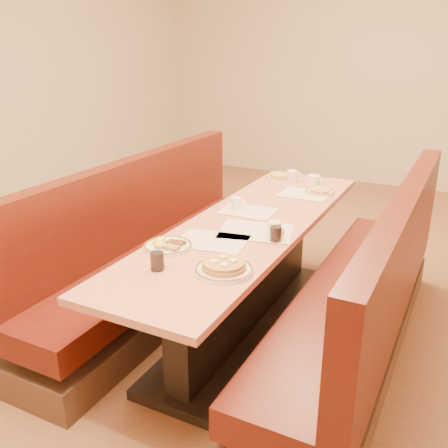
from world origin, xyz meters
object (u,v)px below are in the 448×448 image
at_px(coffee_mug_a, 275,229).
at_px(coffee_mug_d, 293,176).
at_px(coffee_mug_c, 314,182).
at_px(pancake_plate, 224,268).
at_px(coffee_mug_b, 237,203).
at_px(soda_tumbler_near, 157,261).
at_px(eggs_plate, 167,245).
at_px(soda_tumbler_mid, 276,234).
at_px(booth_left, 154,258).
at_px(diner_table, 248,277).
at_px(booth_right, 363,305).

bearing_deg(coffee_mug_a, coffee_mug_d, 122.56).
bearing_deg(coffee_mug_a, coffee_mug_c, 112.98).
xyz_separation_m(pancake_plate, coffee_mug_b, (-0.36, 0.89, 0.02)).
bearing_deg(coffee_mug_c, soda_tumbler_near, -79.26).
relative_size(coffee_mug_a, coffee_mug_d, 0.95).
relative_size(eggs_plate, coffee_mug_d, 2.22).
bearing_deg(coffee_mug_a, pancake_plate, -76.93).
bearing_deg(coffee_mug_c, soda_tumbler_mid, -64.38).
distance_m(booth_left, soda_tumbler_near, 1.11).
distance_m(coffee_mug_a, coffee_mug_d, 1.18).
relative_size(booth_left, coffee_mug_a, 22.11).
height_order(diner_table, coffee_mug_d, coffee_mug_d).
distance_m(booth_left, coffee_mug_b, 0.73).
distance_m(diner_table, coffee_mug_b, 0.49).
xyz_separation_m(coffee_mug_a, soda_tumbler_near, (-0.34, -0.67, 0.00)).
distance_m(diner_table, booth_right, 0.73).
height_order(diner_table, pancake_plate, pancake_plate).
bearing_deg(coffee_mug_b, booth_left, -166.28).
relative_size(diner_table, coffee_mug_a, 22.11).
relative_size(diner_table, booth_left, 1.00).
xyz_separation_m(eggs_plate, coffee_mug_c, (0.35, 1.47, 0.04)).
xyz_separation_m(pancake_plate, coffee_mug_d, (-0.26, 1.69, 0.03)).
relative_size(pancake_plate, coffee_mug_a, 2.54).
relative_size(pancake_plate, soda_tumbler_near, 3.12).
distance_m(soda_tumbler_near, soda_tumbler_mid, 0.71).
bearing_deg(pancake_plate, eggs_plate, 162.87).
relative_size(pancake_plate, eggs_plate, 1.09).
bearing_deg(soda_tumbler_mid, coffee_mug_c, 96.74).
height_order(coffee_mug_a, coffee_mug_c, coffee_mug_c).
distance_m(diner_table, soda_tumbler_near, 0.93).
height_order(coffee_mug_b, soda_tumbler_mid, soda_tumbler_mid).
relative_size(booth_left, soda_tumbler_mid, 28.28).
bearing_deg(booth_right, soda_tumbler_near, -136.15).
xyz_separation_m(diner_table, coffee_mug_a, (0.22, -0.15, 0.42)).
bearing_deg(booth_left, coffee_mug_b, 19.52).
distance_m(coffee_mug_b, soda_tumbler_near, 1.02).
bearing_deg(coffee_mug_a, booth_right, 33.92).
xyz_separation_m(booth_left, coffee_mug_d, (0.65, 0.99, 0.44)).
height_order(pancake_plate, eggs_plate, pancake_plate).
height_order(diner_table, booth_left, booth_left).
bearing_deg(diner_table, coffee_mug_d, 94.54).
height_order(pancake_plate, coffee_mug_a, coffee_mug_a).
bearing_deg(booth_right, coffee_mug_b, 167.80).
bearing_deg(coffee_mug_b, booth_right, -17.99).
bearing_deg(soda_tumbler_mid, pancake_plate, -99.38).
bearing_deg(eggs_plate, coffee_mug_b, 86.43).
distance_m(coffee_mug_c, coffee_mug_d, 0.23).
bearing_deg(coffee_mug_d, coffee_mug_b, -116.44).
xyz_separation_m(diner_table, coffee_mug_c, (0.13, 0.90, 0.43)).
bearing_deg(booth_right, booth_left, 180.00).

